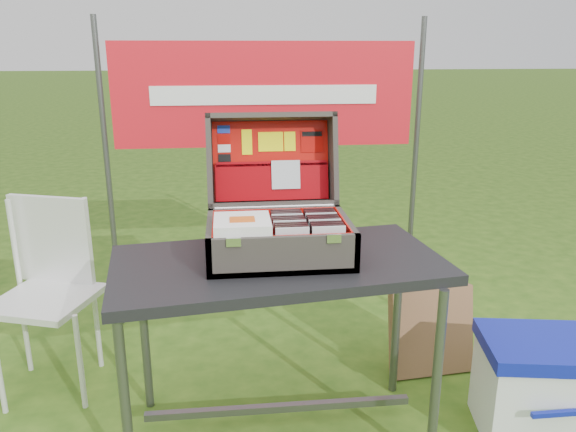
{
  "coord_description": "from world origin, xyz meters",
  "views": [
    {
      "loc": [
        -0.21,
        -1.94,
        1.54
      ],
      "look_at": [
        0.02,
        0.1,
        0.92
      ],
      "focal_mm": 35.0,
      "sensor_mm": 36.0,
      "label": 1
    }
  ],
  "objects": [
    {
      "name": "chair_seat",
      "position": [
        -1.05,
        0.47,
        0.45
      ],
      "size": [
        0.51,
        0.51,
        0.03
      ],
      "primitive_type": "cube",
      "rotation": [
        0.0,
        0.0,
        -0.32
      ],
      "color": "silver",
      "rests_on": "ground"
    },
    {
      "name": "songbook_3",
      "position": [
        -0.16,
        -0.01,
        0.93
      ],
      "size": [
        0.2,
        0.2,
        0.0
      ],
      "primitive_type": "cube",
      "color": "white",
      "rests_on": "suitcase_base_wall_front"
    },
    {
      "name": "cd_left_1",
      "position": [
        0.01,
        -0.06,
        0.87
      ],
      "size": [
        0.12,
        0.01,
        0.14
      ],
      "primitive_type": "cube",
      "color": "black",
      "rests_on": "suitcase_liner_floor"
    },
    {
      "name": "suitcase_base_bottom",
      "position": [
        -0.02,
        0.06,
        0.78
      ],
      "size": [
        0.54,
        0.38,
        0.02
      ],
      "primitive_type": "cube",
      "color": "#474039",
      "rests_on": "table_top"
    },
    {
      "name": "lid_sticker_band",
      "position": [
        0.15,
        0.43,
        1.16
      ],
      "size": [
        0.1,
        0.03,
        0.09
      ],
      "primitive_type": "cube",
      "rotation": [
        -1.8,
        0.0,
        0.0
      ],
      "color": "#B00500",
      "rests_on": "suitcase_lid_liner"
    },
    {
      "name": "songbook_graphic",
      "position": [
        -0.16,
        -0.02,
        0.95
      ],
      "size": [
        0.09,
        0.07,
        0.0
      ],
      "primitive_type": "cube",
      "color": "#D85919",
      "rests_on": "songbook_6"
    },
    {
      "name": "cd_left_0",
      "position": [
        0.01,
        -0.09,
        0.87
      ],
      "size": [
        0.12,
        0.01,
        0.14
      ],
      "primitive_type": "cube",
      "color": "silver",
      "rests_on": "suitcase_liner_floor"
    },
    {
      "name": "cd_left_6",
      "position": [
        0.01,
        0.04,
        0.87
      ],
      "size": [
        0.12,
        0.01,
        0.14
      ],
      "primitive_type": "cube",
      "color": "black",
      "rests_on": "suitcase_liner_floor"
    },
    {
      "name": "songbook_6",
      "position": [
        -0.16,
        -0.01,
        0.95
      ],
      "size": [
        0.2,
        0.2,
        0.0
      ],
      "primitive_type": "cube",
      "color": "white",
      "rests_on": "suitcase_base_wall_front"
    },
    {
      "name": "table_leg_fr",
      "position": [
        0.53,
        -0.21,
        0.37
      ],
      "size": [
        0.04,
        0.04,
        0.73
      ],
      "primitive_type": "cylinder",
      "color": "#59595B",
      "rests_on": "ground"
    },
    {
      "name": "cd_right_3",
      "position": [
        0.14,
        -0.02,
        0.87
      ],
      "size": [
        0.12,
        0.01,
        0.14
      ],
      "primitive_type": "cube",
      "color": "black",
      "rests_on": "suitcase_liner_floor"
    },
    {
      "name": "banner_post_left",
      "position": [
        -0.85,
        1.1,
        0.85
      ],
      "size": [
        0.03,
        0.03,
        1.7
      ],
      "primitive_type": "cylinder",
      "color": "#59595B",
      "rests_on": "ground"
    },
    {
      "name": "lid_card_neon_main",
      "position": [
        -0.02,
        0.43,
        1.16
      ],
      "size": [
        0.11,
        0.02,
        0.08
      ],
      "primitive_type": "cube",
      "rotation": [
        -1.8,
        0.0,
        0.0
      ],
      "color": "#F3ED06",
      "rests_on": "suitcase_lid_liner"
    },
    {
      "name": "suitcase_hinge",
      "position": [
        -0.02,
        0.25,
        0.92
      ],
      "size": [
        0.48,
        0.02,
        0.02
      ],
      "primitive_type": "cylinder",
      "rotation": [
        0.0,
        1.57,
        0.0
      ],
      "color": "silver",
      "rests_on": "suitcase_base_wall_back"
    },
    {
      "name": "cooler_body",
      "position": [
        1.03,
        -0.07,
        0.18
      ],
      "size": [
        0.51,
        0.42,
        0.37
      ],
      "primitive_type": "cube",
      "rotation": [
        0.0,
        0.0,
        -0.17
      ],
      "color": "white",
      "rests_on": "ground"
    },
    {
      "name": "suitcase_base_wall_left",
      "position": [
        -0.28,
        0.06,
        0.84
      ],
      "size": [
        0.02,
        0.38,
        0.14
      ],
      "primitive_type": "cube",
      "color": "#474039",
      "rests_on": "table_top"
    },
    {
      "name": "cd_right_11",
      "position": [
        0.14,
        0.15,
        0.87
      ],
      "size": [
        0.12,
        0.01,
        0.14
      ],
      "primitive_type": "cube",
      "color": "black",
      "rests_on": "suitcase_liner_floor"
    },
    {
      "name": "cd_left_5",
      "position": [
        0.01,
        0.02,
        0.87
      ],
      "size": [
        0.12,
        0.01,
        0.14
      ],
      "primitive_type": "cube",
      "color": "black",
      "rests_on": "suitcase_liner_floor"
    },
    {
      "name": "suitcase_latch_left",
      "position": [
        -0.2,
        -0.13,
        0.91
      ],
      "size": [
        0.05,
        0.01,
        0.03
      ],
      "primitive_type": "cube",
      "color": "silver",
      "rests_on": "suitcase_base_wall_front"
    },
    {
      "name": "suitcase_liner_wall_front",
      "position": [
        -0.02,
        -0.11,
        0.86
      ],
      "size": [
        0.5,
        0.01,
        0.12
      ],
      "primitive_type": "cube",
      "color": "#D60500",
      "rests_on": "suitcase_base_bottom"
    },
    {
      "name": "suitcase_base_wall_back",
      "position": [
        -0.02,
        0.24,
        0.84
      ],
      "size": [
        0.54,
        0.02,
        0.14
      ],
      "primitive_type": "cube",
      "color": "#474039",
      "rests_on": "table_top"
    },
    {
      "name": "chair",
      "position": [
        -1.05,
        0.47,
        0.44
      ],
      "size": [
        0.52,
        0.55,
        0.88
      ],
      "primitive_type": null,
      "rotation": [
        0.0,
        0.0,
        -0.32
      ],
      "color": "silver",
      "rests_on": "ground"
    },
    {
      "name": "table",
      "position": [
        -0.03,
        0.03,
        0.39
      ],
      "size": [
        1.31,
        0.77,
        0.77
      ],
      "primitive_type": null,
      "rotation": [
        0.0,
        0.0,
        0.13
      ],
      "color": "black",
      "rests_on": "ground"
    },
    {
      "name": "cd_right_9",
      "position": [
        0.14,
        0.1,
        0.87
      ],
      "size": [
        0.12,
        0.01,
        0.14
      ],
      "primitive_type": "cube",
      "color": "black",
      "rests_on": "suitcase_liner_floor"
    },
    {
      "name": "cd_right_8",
      "position": [
        0.14,
        0.08,
        0.87
      ],
      "size": [
        0.12,
        0.01,
        0.14
      ],
      "primitive_type": "cube",
      "color": "silver",
      "rests_on": "suitcase_liner_floor"
    },
    {
      "name": "cooler_lid",
      "position": [
        1.03,
        -0.07,
        0.4
      ],
      "size": [
        0.54,
        0.44,
        0.06
      ],
      "primitive_type": "cube",
      "rotation": [
        0.0,
        0.0,
        -0.17
      ],
      "color": "#0E1A98",
      "rests_on": "cooler_body"
    },
    {
      "name": "lid_sticker_cc_a",
      "position": [
        -0.22,
        0.44,
        1.21
      ],
      "size": [
        0.05,
        0.01,
        0.03
      ],
      "primitive_type": "cube",
      "rotation": [
        -1.8,
        0.0,
        0.0
      ],
      "color": "#1933B2",
      "rests_on": "suitcase_lid_liner"
    },
    {
      "name": "suitcase_lid_back",
      "position": [
        -0.02,
        0.43,
        1.07
      ],
      "size": [
        0.54,
        0.11,
        0.38
      ],
      "primitive_type": "cube",
      "rotation": [
        -1.8,
        0.0,
        0.0
      ],
      "color": "#474039",
      "rests_on": "suitcase_base_wall_back"
    },
    {
      "name": "cd_right_7",
      "position": [
        0.14,
        0.06,
        0.87
      ],
      "size": [
        0.12,
        0.01,
        0.14
      ],
      "primitive_type": "cube",
      "color": "black",
      "rests_on": "suitcase_liner_floor"
    },
    {
      "name": "cd_left_10",
      "position": [
        0.01,
        0.13,
        0.87
      ],
      "size": [
        0.12,
        0.01,
        0.14
      ],
      "primitive_type": "cube",
      "color": "black",
      "rests_on": "suitcase_liner_floor"
    },
    {
      "name": "cd_right_5",
      "position": [
        0.14,
        0.02,
        0.87
      ],
      "size": [
        0.12,
        0.01,
        0.14
      ],
      "primitive_type": "cube",
      "color": "black",
      "rests_on": "suitcase_liner_floor"
    },
    {
      "name": "suitcase_base_wall_front",
      "position": [
        -0.02,
        -0.12,
        0.84
      ],
      "size": [
        0.54,
        0.02,
        0.14
      ],
      "primitive_type": "cube",
      "color": "#474039",
      "rests_on": "table_top"
    },
    {
      "name": "table_brace",
      "position": [
        -0.03,
        0.03,
        0.12
      ],
      "size": [
        1.09,
        0.03,
        0.03
      ],
      "primitive_type": "cube",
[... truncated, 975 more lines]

